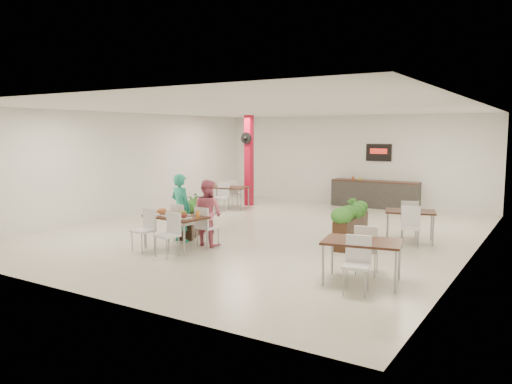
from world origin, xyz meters
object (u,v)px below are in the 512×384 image
Objects in this scene: red_column at (249,160)px; side_table_c at (362,247)px; diner_woman at (208,213)px; planter_left at (195,213)px; main_table at (175,221)px; diner_man at (181,208)px; side_table_a at (228,190)px; service_counter at (375,193)px; planter_right at (351,222)px; side_table_b at (410,216)px.

side_table_c is at bearing -45.63° from red_column.
diner_woman is 0.81× the size of planter_left.
red_column is 1.70× the size of planter_left.
main_table is at bearing 65.24° from diner_woman.
diner_man reaches higher than side_table_a.
diner_man is 1.07m from planter_left.
diner_woman is at bearing -72.44° from side_table_a.
service_counter reaches higher than side_table_c.
side_table_c is (2.67, -8.68, 0.14)m from service_counter.
diner_woman is at bearing -145.28° from planter_right.
planter_left is 1.13× the size of side_table_c.
side_table_b is at bearing 39.32° from main_table.
planter_left is at bearing -62.99° from diner_man.
diner_man reaches higher than main_table.
service_counter is 7.23m from planter_left.
planter_right is 6.38m from side_table_a.
side_table_b is at bearing -29.96° from side_table_a.
side_table_a is at bearing -59.83° from diner_man.
side_table_b is at bearing -63.05° from service_counter.
side_table_a is (-2.46, 5.58, 0.00)m from main_table.
main_table is 0.78m from diner_man.
side_table_b is at bearing -136.27° from diner_woman.
main_table is at bearing -101.84° from service_counter.
side_table_a is 1.00× the size of side_table_c.
service_counter is 1.70× the size of main_table.
service_counter is 9.09m from side_table_c.
service_counter is 6.01m from planter_right.
side_table_c is at bearing -53.03° from side_table_a.
service_counter is 1.59× the size of planter_left.
red_column is 5.26m from planter_left.
diner_woman is 3.35m from planter_right.
side_table_c is (4.83, -0.93, -0.18)m from diner_man.
red_column is at bearing -65.23° from diner_man.
diner_man is (1.85, -5.89, -0.83)m from red_column.
side_table_b is (6.50, -3.05, -1.02)m from red_column.
side_table_c is (1.28, -2.83, 0.13)m from planter_right.
service_counter is at bearing 100.75° from side_table_b.
side_table_a is (-1.73, 3.96, 0.12)m from planter_left.
red_column is 7.25m from side_table_b.
service_counter is at bearing 103.38° from planter_right.
planter_left is (-2.50, -6.78, 0.03)m from service_counter.
side_table_a is at bearing 113.56° from planter_left.
service_counter is 7.87m from diner_woman.
red_column reaches higher than planter_left.
diner_woman is at bearing -159.83° from side_table_b.
side_table_b is (6.72, -2.09, -0.01)m from side_table_a.
service_counter is 8.05m from diner_man.
planter_left is (-0.74, 1.62, -0.12)m from main_table.
diner_woman is (0.41, 0.65, 0.13)m from main_table.
main_table is at bearing -156.89° from side_table_b.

